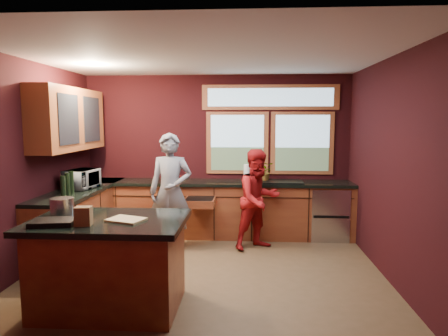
# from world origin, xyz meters

# --- Properties ---
(floor) EXTENTS (4.50, 4.50, 0.00)m
(floor) POSITION_xyz_m (0.00, 0.00, 0.00)
(floor) COLOR brown
(floor) RESTS_ON ground
(room_shell) EXTENTS (4.52, 4.02, 2.71)m
(room_shell) POSITION_xyz_m (-0.60, 0.32, 1.80)
(room_shell) COLOR black
(room_shell) RESTS_ON ground
(back_counter) EXTENTS (4.50, 0.64, 0.93)m
(back_counter) POSITION_xyz_m (0.20, 1.70, 0.46)
(back_counter) COLOR #5E2316
(back_counter) RESTS_ON floor
(left_counter) EXTENTS (0.64, 2.30, 0.93)m
(left_counter) POSITION_xyz_m (-1.95, 0.85, 0.47)
(left_counter) COLOR #5E2316
(left_counter) RESTS_ON floor
(island) EXTENTS (1.55, 1.05, 0.95)m
(island) POSITION_xyz_m (-0.87, -0.97, 0.48)
(island) COLOR #5E2316
(island) RESTS_ON floor
(person_grey) EXTENTS (0.66, 0.45, 1.75)m
(person_grey) POSITION_xyz_m (-0.61, 0.94, 0.88)
(person_grey) COLOR slate
(person_grey) RESTS_ON floor
(person_red) EXTENTS (0.93, 0.88, 1.51)m
(person_red) POSITION_xyz_m (0.70, 1.08, 0.76)
(person_red) COLOR maroon
(person_red) RESTS_ON floor
(microwave) EXTENTS (0.42, 0.56, 0.28)m
(microwave) POSITION_xyz_m (-1.92, 0.86, 1.07)
(microwave) COLOR #999999
(microwave) RESTS_ON left_counter
(potted_plant) EXTENTS (0.29, 0.25, 0.32)m
(potted_plant) POSITION_xyz_m (0.82, 1.75, 1.09)
(potted_plant) COLOR #999999
(potted_plant) RESTS_ON back_counter
(paper_towel) EXTENTS (0.12, 0.12, 0.28)m
(paper_towel) POSITION_xyz_m (0.53, 1.70, 1.07)
(paper_towel) COLOR white
(paper_towel) RESTS_ON back_counter
(cutting_board) EXTENTS (0.41, 0.35, 0.02)m
(cutting_board) POSITION_xyz_m (-0.67, -1.02, 0.95)
(cutting_board) COLOR tan
(cutting_board) RESTS_ON island
(stock_pot) EXTENTS (0.24, 0.24, 0.18)m
(stock_pot) POSITION_xyz_m (-1.42, -0.82, 1.03)
(stock_pot) COLOR #ADADB2
(stock_pot) RESTS_ON island
(paper_bag) EXTENTS (0.16, 0.14, 0.18)m
(paper_bag) POSITION_xyz_m (-1.02, -1.22, 1.03)
(paper_bag) COLOR brown
(paper_bag) RESTS_ON island
(black_tray) EXTENTS (0.44, 0.35, 0.05)m
(black_tray) POSITION_xyz_m (-1.32, -1.22, 0.97)
(black_tray) COLOR black
(black_tray) RESTS_ON island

